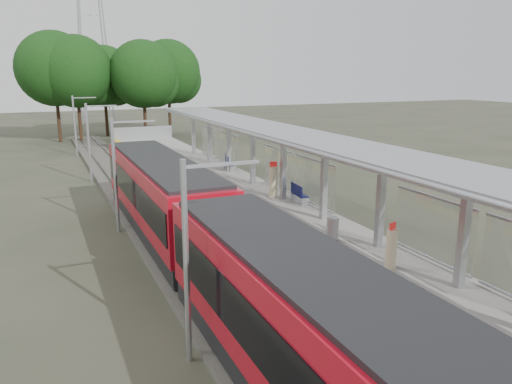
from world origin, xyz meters
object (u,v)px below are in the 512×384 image
(bench_mid, at_px, (298,193))
(bench_far, at_px, (229,162))
(info_pillar_near, at_px, (391,249))
(train, at_px, (211,239))
(info_pillar_far, at_px, (273,182))
(litter_bin, at_px, (333,229))

(bench_mid, bearing_deg, bench_far, 97.10)
(info_pillar_near, bearing_deg, train, 135.62)
(bench_mid, bearing_deg, info_pillar_near, -92.50)
(bench_far, bearing_deg, bench_mid, -75.51)
(train, bearing_deg, bench_far, 67.48)
(bench_far, relative_size, info_pillar_far, 0.83)
(train, xyz_separation_m, info_pillar_near, (5.50, -2.37, -0.35))
(train, height_order, info_pillar_near, train)
(train, xyz_separation_m, litter_bin, (5.23, 0.80, -0.58))
(bench_far, xyz_separation_m, info_pillar_far, (-0.44, -7.84, 0.28))
(bench_far, distance_m, info_pillar_near, 18.37)
(bench_mid, distance_m, info_pillar_near, 9.00)
(bench_mid, xyz_separation_m, info_pillar_near, (-1.31, -8.90, 0.20))
(train, relative_size, bench_mid, 19.24)
(bench_far, relative_size, litter_bin, 1.64)
(bench_mid, xyz_separation_m, litter_bin, (-1.58, -5.73, -0.03))
(bench_mid, xyz_separation_m, bench_far, (-0.20, 9.43, 0.04))
(bench_mid, xyz_separation_m, info_pillar_far, (-0.64, 1.59, 0.32))
(bench_mid, height_order, info_pillar_far, info_pillar_far)
(litter_bin, bearing_deg, train, -171.27)
(bench_mid, height_order, litter_bin, bench_mid)
(train, bearing_deg, info_pillar_far, 52.74)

